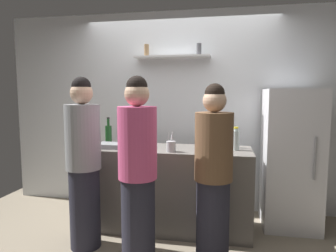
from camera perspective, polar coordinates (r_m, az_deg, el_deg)
The scene contains 12 objects.
ground_plane at distance 3.19m, azimuth -1.32°, elevation -22.53°, with size 5.28×5.28×0.00m, color gray.
back_wall_assembly at distance 4.04m, azimuth 2.31°, elevation 2.87°, with size 4.80×0.32×2.60m.
refrigerator at distance 3.74m, azimuth 22.23°, elevation -5.71°, with size 0.61×0.66×1.59m.
counter at distance 3.50m, azimuth 0.00°, elevation -11.68°, with size 1.85×0.64×0.92m, color #66605B.
baking_pan at distance 3.46m, azimuth -10.40°, elevation -3.67°, with size 0.34×0.24×0.05m, color gray.
utensil_holder at distance 3.16m, azimuth 0.60°, elevation -3.89°, with size 0.10×0.10×0.22m.
wine_bottle_green_glass at distance 3.76m, azimuth -11.22°, elevation -1.44°, with size 0.08×0.08×0.32m.
wine_bottle_pale_glass at distance 3.48m, azimuth 11.48°, elevation -2.23°, with size 0.07×0.07×0.30m.
water_bottle_plastic at distance 3.33m, azimuth 12.71°, elevation -2.55°, with size 0.08×0.08×0.25m.
person_grey_hoodie at distance 3.09m, azimuth -15.70°, elevation -7.04°, with size 0.34×0.34×1.69m.
person_pink_top at distance 2.68m, azimuth -5.76°, elevation -8.95°, with size 0.34×0.34×1.69m.
person_brown_jacket at distance 2.75m, azimuth 8.59°, elevation -9.36°, with size 0.34×0.34×1.62m.
Camera 1 is at (0.59, -2.74, 1.53)m, focal length 32.15 mm.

